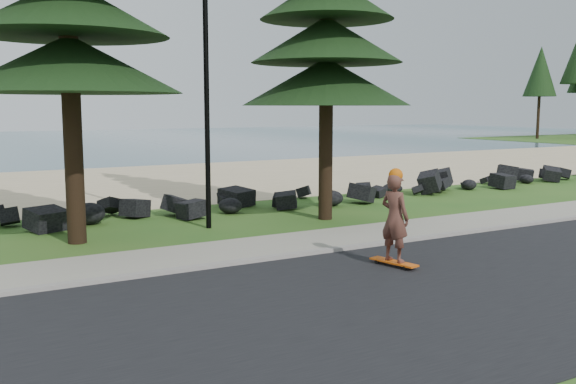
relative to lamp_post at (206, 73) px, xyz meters
name	(u,v)px	position (x,y,z in m)	size (l,w,h in m)	color
ground	(264,251)	(0.00, -3.20, -4.13)	(160.00, 160.00, 0.00)	#26571B
road	(389,302)	(0.00, -7.70, -4.12)	(160.00, 7.00, 0.02)	black
kerb	(283,257)	(0.00, -4.10, -4.08)	(160.00, 0.20, 0.10)	gray
sidewalk	(260,247)	(0.00, -3.00, -4.09)	(160.00, 2.00, 0.08)	gray
beach_sand	(104,184)	(0.00, 11.30, -4.13)	(160.00, 15.00, 0.01)	tan
ocean	(4,143)	(0.00, 47.80, -4.13)	(160.00, 58.00, 0.01)	#395F6D
seawall_boulders	(178,215)	(0.00, 2.40, -4.13)	(60.00, 2.40, 1.10)	black
lamp_post	(206,73)	(0.00, 0.00, 0.00)	(0.25, 0.14, 8.14)	black
skateboarder	(395,218)	(1.61, -5.85, -3.12)	(0.56, 1.11, 2.01)	#DB550C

